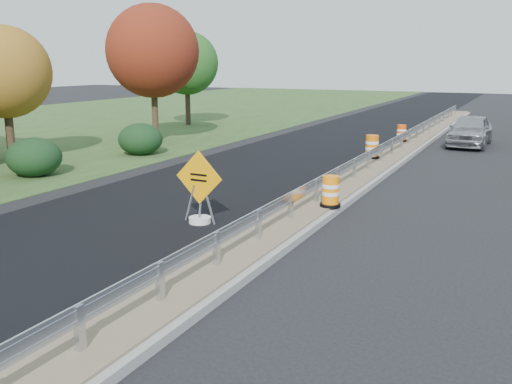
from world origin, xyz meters
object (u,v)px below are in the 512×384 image
at_px(caution_sign, 200,205).
at_px(car_silver, 470,130).
at_px(barrel_median_mid, 372,147).
at_px(barrel_median_far, 401,133).
at_px(barrel_median_near, 331,192).

xyz_separation_m(caution_sign, car_silver, (5.07, 18.78, 0.31)).
xyz_separation_m(barrel_median_mid, barrel_median_far, (0.00, 6.02, -0.07)).
xyz_separation_m(barrel_median_near, barrel_median_far, (-1.10, 14.87, -0.02)).
bearing_deg(car_silver, barrel_median_near, -95.97).
bearing_deg(barrel_median_near, car_silver, 82.40).
bearing_deg(car_silver, barrel_median_far, -155.25).
bearing_deg(caution_sign, barrel_median_far, 86.79).
bearing_deg(barrel_median_far, barrel_median_near, -85.77).
relative_size(barrel_median_far, car_silver, 0.18).
bearing_deg(caution_sign, barrel_median_mid, 83.71).
height_order(barrel_median_near, barrel_median_mid, barrel_median_mid).
bearing_deg(barrel_median_mid, car_silver, 66.21).
bearing_deg(barrel_median_far, barrel_median_mid, -90.00).
xyz_separation_m(barrel_median_mid, car_silver, (3.27, 7.41, 0.11)).
bearing_deg(barrel_median_far, caution_sign, -95.90).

